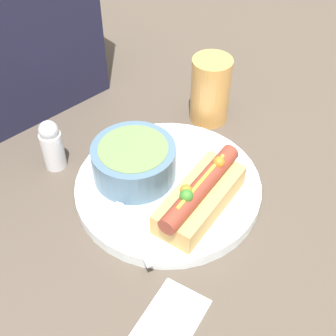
% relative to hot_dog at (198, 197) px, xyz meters
% --- Properties ---
extents(ground_plane, '(4.00, 4.00, 0.00)m').
position_rel_hot_dog_xyz_m(ground_plane, '(0.00, 0.06, -0.04)').
color(ground_plane, '#4C4238').
extents(dinner_plate, '(0.27, 0.27, 0.02)m').
position_rel_hot_dog_xyz_m(dinner_plate, '(0.00, 0.06, -0.03)').
color(dinner_plate, white).
rests_on(dinner_plate, ground_plane).
extents(hot_dog, '(0.17, 0.09, 0.06)m').
position_rel_hot_dog_xyz_m(hot_dog, '(0.00, 0.00, 0.00)').
color(hot_dog, tan).
rests_on(hot_dog, dinner_plate).
extents(soup_bowl, '(0.12, 0.12, 0.05)m').
position_rel_hot_dog_xyz_m(soup_bowl, '(-0.02, 0.11, 0.00)').
color(soup_bowl, slate).
rests_on(soup_bowl, dinner_plate).
extents(spoon, '(0.07, 0.16, 0.01)m').
position_rel_hot_dog_xyz_m(spoon, '(-0.07, 0.09, -0.02)').
color(spoon, '#B7B7BC').
rests_on(spoon, dinner_plate).
extents(drinking_glass, '(0.07, 0.07, 0.12)m').
position_rel_hot_dog_xyz_m(drinking_glass, '(0.17, 0.15, 0.01)').
color(drinking_glass, '#D8994C').
rests_on(drinking_glass, ground_plane).
extents(napkin, '(0.13, 0.09, 0.01)m').
position_rel_hot_dog_xyz_m(napkin, '(-0.14, -0.09, -0.04)').
color(napkin, white).
rests_on(napkin, ground_plane).
extents(salt_shaker, '(0.03, 0.03, 0.09)m').
position_rel_hot_dog_xyz_m(salt_shaker, '(-0.09, 0.22, -0.00)').
color(salt_shaker, silver).
rests_on(salt_shaker, ground_plane).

